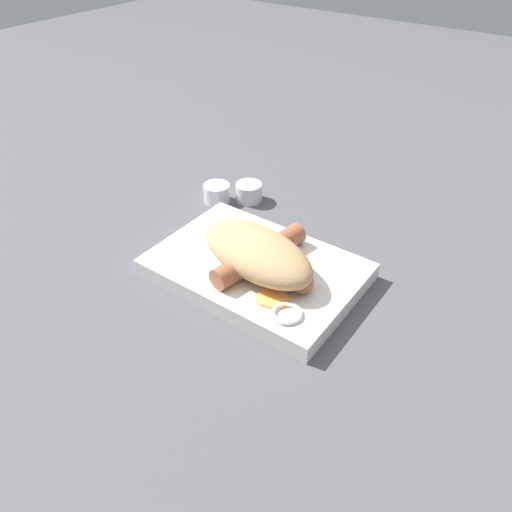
{
  "coord_description": "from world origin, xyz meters",
  "views": [
    {
      "loc": [
        0.29,
        -0.41,
        0.41
      ],
      "look_at": [
        0.0,
        0.0,
        0.03
      ],
      "focal_mm": 35.0,
      "sensor_mm": 36.0,
      "label": 1
    }
  ],
  "objects": [
    {
      "name": "ground_plane",
      "position": [
        0.0,
        0.0,
        0.0
      ],
      "size": [
        3.0,
        3.0,
        0.0
      ],
      "primitive_type": "plane",
      "color": "#4C4C51"
    },
    {
      "name": "condiment_cup_far",
      "position": [
        -0.16,
        0.12,
        0.01
      ],
      "size": [
        0.04,
        0.04,
        0.03
      ],
      "color": "white",
      "rests_on": "ground_plane"
    },
    {
      "name": "bread_roll",
      "position": [
        0.01,
        -0.01,
        0.05
      ],
      "size": [
        0.18,
        0.11,
        0.05
      ],
      "color": "tan",
      "rests_on": "food_tray"
    },
    {
      "name": "food_tray",
      "position": [
        0.0,
        0.0,
        0.01
      ],
      "size": [
        0.26,
        0.18,
        0.02
      ],
      "color": "silver",
      "rests_on": "ground_plane"
    },
    {
      "name": "condiment_cup_near",
      "position": [
        -0.12,
        0.15,
        0.01
      ],
      "size": [
        0.04,
        0.04,
        0.03
      ],
      "color": "white",
      "rests_on": "ground_plane"
    },
    {
      "name": "pickled_veggies",
      "position": [
        0.07,
        -0.05,
        0.03
      ],
      "size": [
        0.07,
        0.06,
        0.01
      ],
      "color": "#F99E4C",
      "rests_on": "food_tray"
    },
    {
      "name": "sausage",
      "position": [
        0.01,
        -0.0,
        0.04
      ],
      "size": [
        0.17,
        0.15,
        0.03
      ],
      "color": "#9E5638",
      "rests_on": "food_tray"
    }
  ]
}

